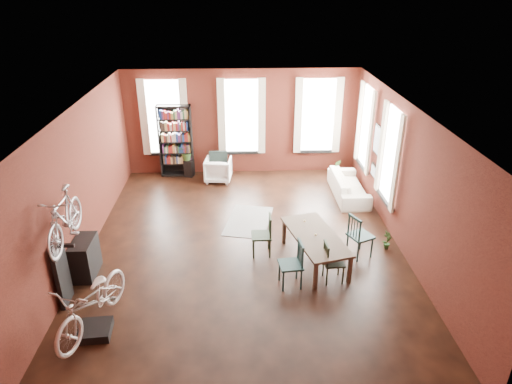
{
  "coord_description": "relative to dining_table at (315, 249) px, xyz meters",
  "views": [
    {
      "loc": [
        -0.11,
        -8.87,
        5.58
      ],
      "look_at": [
        0.27,
        0.6,
        1.1
      ],
      "focal_mm": 32.0,
      "sensor_mm": 36.0,
      "label": 1
    }
  ],
  "objects": [
    {
      "name": "console_table",
      "position": [
        -4.76,
        -0.26,
        0.07
      ],
      "size": [
        0.4,
        0.8,
        0.8
      ],
      "primitive_type": "cube",
      "color": "black",
      "rests_on": "ground"
    },
    {
      "name": "cream_sofa",
      "position": [
        1.47,
        3.24,
        0.08
      ],
      "size": [
        0.61,
        2.08,
        0.81
      ],
      "primitive_type": "imported",
      "rotation": [
        0.0,
        0.0,
        1.57
      ],
      "color": "beige",
      "rests_on": "ground"
    },
    {
      "name": "dining_chair_b",
      "position": [
        -1.12,
        0.36,
        0.14
      ],
      "size": [
        0.44,
        0.44,
        0.94
      ],
      "primitive_type": "cube",
      "rotation": [
        0.0,
        0.0,
        -1.56
      ],
      "color": "black",
      "rests_on": "ground"
    },
    {
      "name": "plant_on_stand",
      "position": [
        -3.14,
        4.84,
        0.4
      ],
      "size": [
        0.65,
        0.68,
        0.41
      ],
      "primitive_type": "imported",
      "rotation": [
        0.0,
        0.0,
        -0.44
      ],
      "color": "#375B24",
      "rests_on": "plant_stand"
    },
    {
      "name": "dining_table",
      "position": [
        0.0,
        0.0,
        0.0
      ],
      "size": [
        1.33,
        2.09,
        0.66
      ],
      "primitive_type": "cube",
      "rotation": [
        0.0,
        0.0,
        0.25
      ],
      "color": "#48382B",
      "rests_on": "ground"
    },
    {
      "name": "plant_stand",
      "position": [
        -3.12,
        4.82,
        -0.07
      ],
      "size": [
        0.33,
        0.33,
        0.52
      ],
      "primitive_type": "cube",
      "rotation": [
        0.0,
        0.0,
        -0.32
      ],
      "color": "black",
      "rests_on": "ground"
    },
    {
      "name": "plant_by_sofa",
      "position": [
        1.35,
        4.53,
        -0.2
      ],
      "size": [
        0.36,
        0.6,
        0.26
      ],
      "primitive_type": "imported",
      "rotation": [
        0.0,
        0.0,
        0.06
      ],
      "color": "#356026",
      "rests_on": "ground"
    },
    {
      "name": "white_armchair",
      "position": [
        -2.21,
        4.44,
        0.06
      ],
      "size": [
        0.83,
        0.79,
        0.78
      ],
      "primitive_type": "imported",
      "rotation": [
        0.0,
        0.0,
        3.03
      ],
      "color": "white",
      "rests_on": "ground"
    },
    {
      "name": "bike_trainer",
      "position": [
        -4.11,
        -2.05,
        -0.25
      ],
      "size": [
        0.58,
        0.58,
        0.16
      ],
      "primitive_type": "cube",
      "rotation": [
        0.0,
        0.0,
        0.08
      ],
      "color": "black",
      "rests_on": "ground"
    },
    {
      "name": "dining_chair_c",
      "position": [
        0.27,
        -0.67,
        0.1
      ],
      "size": [
        0.42,
        0.42,
        0.87
      ],
      "primitive_type": "cube",
      "rotation": [
        0.0,
        0.0,
        1.63
      ],
      "color": "black",
      "rests_on": "ground"
    },
    {
      "name": "bicycle_hung",
      "position": [
        -4.63,
        -1.16,
        1.8
      ],
      "size": [
        0.47,
        1.0,
        1.66
      ],
      "primitive_type": "imported",
      "color": "#A5A8AD",
      "rests_on": "bike_wall_rack"
    },
    {
      "name": "bike_wall_rack",
      "position": [
        -4.88,
        -1.16,
        0.32
      ],
      "size": [
        0.16,
        0.6,
        1.3
      ],
      "primitive_type": "cube",
      "color": "black",
      "rests_on": "ground"
    },
    {
      "name": "room",
      "position": [
        -1.23,
        1.26,
        1.81
      ],
      "size": [
        9.0,
        9.04,
        3.22
      ],
      "color": "black",
      "rests_on": "ground"
    },
    {
      "name": "bookshelf",
      "position": [
        -3.48,
        4.94,
        0.77
      ],
      "size": [
        1.0,
        0.32,
        2.2
      ],
      "primitive_type": "cube",
      "color": "black",
      "rests_on": "ground"
    },
    {
      "name": "striped_rug",
      "position": [
        -1.37,
        1.86,
        -0.32
      ],
      "size": [
        1.35,
        1.83,
        0.01
      ],
      "primitive_type": "cube",
      "rotation": [
        0.0,
        0.0,
        -0.21
      ],
      "color": "black",
      "rests_on": "ground"
    },
    {
      "name": "dining_chair_a",
      "position": [
        -0.61,
        -0.8,
        0.15
      ],
      "size": [
        0.49,
        0.49,
        0.96
      ],
      "primitive_type": "cube",
      "rotation": [
        0.0,
        0.0,
        -1.45
      ],
      "color": "#1A3939",
      "rests_on": "ground"
    },
    {
      "name": "dining_chair_d",
      "position": [
        1.02,
        0.21,
        0.17
      ],
      "size": [
        0.61,
        0.61,
        1.0
      ],
      "primitive_type": "cube",
      "rotation": [
        0.0,
        0.0,
        2.01
      ],
      "color": "#1A3A39",
      "rests_on": "ground"
    },
    {
      "name": "plant_small",
      "position": [
        1.72,
        0.45,
        -0.25
      ],
      "size": [
        0.46,
        0.48,
        0.16
      ],
      "primitive_type": "imported",
      "rotation": [
        0.0,
        0.0,
        0.73
      ],
      "color": "#255120",
      "rests_on": "ground"
    },
    {
      "name": "bicycle_floor",
      "position": [
        -4.08,
        -2.02,
        0.8
      ],
      "size": [
        0.96,
        1.19,
        1.96
      ],
      "primitive_type": "imported",
      "rotation": [
        0.0,
        0.0,
        -0.31
      ],
      "color": "beige",
      "rests_on": "bike_trainer"
    }
  ]
}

